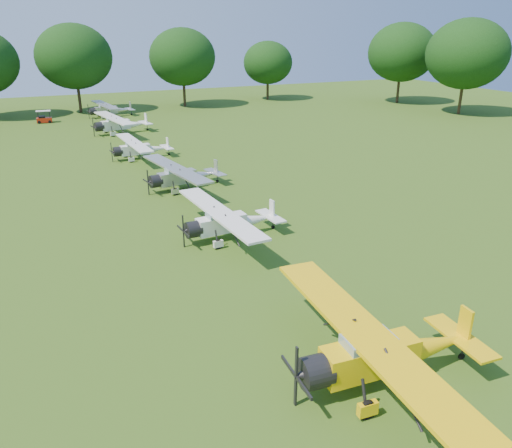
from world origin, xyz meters
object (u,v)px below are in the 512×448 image
(aircraft_2, at_px, (384,350))
(aircraft_4, at_px, (182,175))
(aircraft_5, at_px, (140,148))
(golf_cart, at_px, (44,119))
(aircraft_3, at_px, (228,220))
(aircraft_6, at_px, (120,123))
(aircraft_7, at_px, (109,109))

(aircraft_2, xyz_separation_m, aircraft_4, (0.23, 25.87, -0.21))
(aircraft_5, bearing_deg, aircraft_2, -92.01)
(aircraft_4, height_order, golf_cart, aircraft_4)
(aircraft_3, distance_m, golf_cart, 48.44)
(aircraft_3, height_order, aircraft_5, aircraft_3)
(aircraft_2, relative_size, aircraft_6, 1.07)
(aircraft_7, bearing_deg, aircraft_2, -97.07)
(aircraft_5, distance_m, golf_cart, 26.49)
(aircraft_7, bearing_deg, aircraft_4, -97.06)
(aircraft_3, bearing_deg, golf_cart, 95.94)
(aircraft_3, relative_size, golf_cart, 5.09)
(aircraft_3, relative_size, aircraft_5, 1.07)
(aircraft_2, xyz_separation_m, aircraft_5, (-0.77, 37.26, -0.29))
(aircraft_7, xyz_separation_m, golf_cart, (-8.96, -1.09, -0.64))
(aircraft_4, relative_size, aircraft_5, 1.07)
(golf_cart, bearing_deg, aircraft_3, -75.91)
(aircraft_6, bearing_deg, aircraft_2, -98.68)
(aircraft_3, relative_size, aircraft_4, 1.00)
(aircraft_2, xyz_separation_m, aircraft_6, (-0.26, 50.80, -0.09))
(aircraft_6, bearing_deg, aircraft_3, -98.77)
(aircraft_2, distance_m, aircraft_6, 50.80)
(aircraft_2, height_order, golf_cart, aircraft_2)
(golf_cart, bearing_deg, aircraft_6, -51.17)
(aircraft_6, height_order, aircraft_7, aircraft_6)
(aircraft_4, height_order, aircraft_5, aircraft_4)
(aircraft_2, height_order, aircraft_3, aircraft_2)
(aircraft_2, xyz_separation_m, aircraft_3, (-0.13, 14.89, -0.21))
(aircraft_4, xyz_separation_m, aircraft_5, (-0.99, 11.39, -0.08))
(aircraft_2, distance_m, golf_cart, 63.18)
(aircraft_7, distance_m, golf_cart, 9.05)
(aircraft_3, distance_m, aircraft_6, 35.91)
(aircraft_6, bearing_deg, aircraft_7, 77.42)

